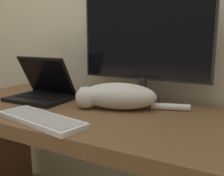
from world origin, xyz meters
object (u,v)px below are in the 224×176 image
object	(u,v)px
external_keyboard	(41,119)
cat	(116,96)
monitor	(144,43)
laptop	(42,91)

from	to	relation	value
external_keyboard	cat	bearing A→B (deg)	71.65
external_keyboard	cat	size ratio (longest dim) A/B	0.87
monitor	external_keyboard	distance (m)	0.62
monitor	laptop	size ratio (longest dim) A/B	2.10
laptop	external_keyboard	bearing A→B (deg)	-47.45
external_keyboard	laptop	bearing A→B (deg)	143.50
laptop	external_keyboard	world-z (taller)	laptop
laptop	cat	xyz separation A→B (m)	(0.45, 0.03, 0.02)
laptop	cat	world-z (taller)	laptop
laptop	external_keyboard	xyz separation A→B (m)	(0.27, -0.29, -0.04)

